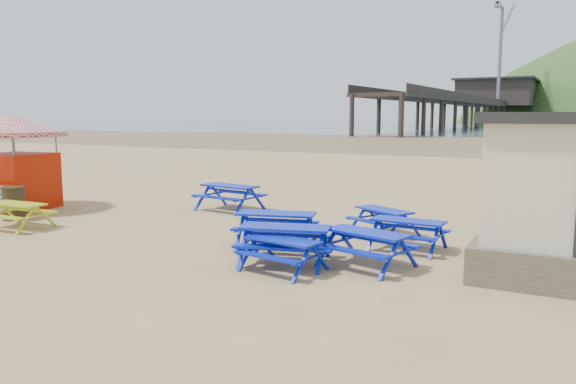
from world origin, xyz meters
The scene contains 14 objects.
ground centered at (0.00, 0.00, 0.00)m, with size 400.00×400.00×0.00m, color tan.
wet_sand centered at (0.00, 55.00, 0.00)m, with size 400.00×400.00×0.00m, color brown.
sea centered at (0.00, 170.00, 0.01)m, with size 400.00×400.00×0.00m, color #4A5C69.
picnic_table_blue_a centered at (-1.60, 3.21, 0.41)m, with size 2.14×1.81×0.82m.
picnic_table_blue_b centered at (4.10, 1.90, 0.34)m, with size 2.01×1.88×0.67m.
picnic_table_blue_c centered at (5.11, 0.55, 0.35)m, with size 1.73×1.42×0.70m.
picnic_table_blue_d centered at (2.17, -0.42, 0.39)m, with size 2.19×1.94×0.78m.
picnic_table_blue_e centered at (3.41, -2.37, 0.33)m, with size 1.73×1.48×0.65m.
picnic_table_blue_f centered at (3.16, -1.82, 0.39)m, with size 2.22×1.97×0.79m.
picnic_table_yellow centered at (-5.08, -2.07, 0.35)m, with size 1.75×1.44×0.71m.
ice_cream_kiosk centered at (-7.99, 0.07, 1.97)m, with size 3.94×3.94×3.13m.
litter_bin centered at (-6.33, -1.26, 0.50)m, with size 0.67×0.67×0.99m.
pier centered at (-17.99, 178.23, 5.46)m, with size 24.00×220.00×39.29m.
picnic_table_blue_g centered at (4.78, -1.30, 0.37)m, with size 2.07×1.83×0.74m.
Camera 1 is at (8.63, -11.99, 3.10)m, focal length 35.00 mm.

